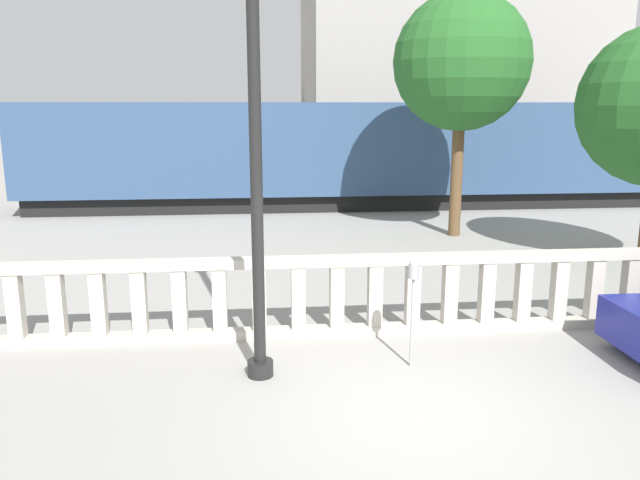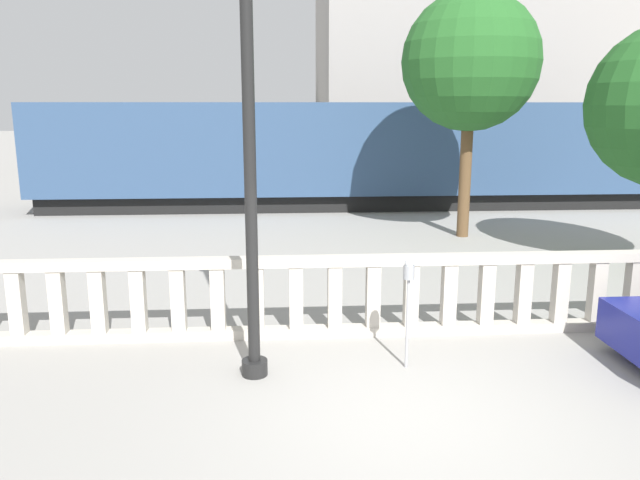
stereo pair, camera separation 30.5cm
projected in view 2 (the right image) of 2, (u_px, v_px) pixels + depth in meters
The scene contains 8 objects.
ground_plane at pixel (407, 418), 6.84m from camera, with size 160.00×160.00×0.00m, color gray.
balustrade at pixel (373, 296), 9.20m from camera, with size 13.20×0.24×1.22m.
lamppost at pixel (250, 168), 7.38m from camera, with size 0.33×0.33×5.27m.
parking_meter at pixel (409, 283), 7.93m from camera, with size 0.15×0.15×1.47m.
train_near at pixel (387, 153), 20.70m from camera, with size 22.42×2.82×4.04m.
train_far at pixel (274, 135), 34.40m from camera, with size 20.99×2.93×3.92m.
building_block at pixel (462, 30), 30.27m from camera, with size 13.75×9.27×13.89m.
tree_left at pixel (471, 62), 15.39m from camera, with size 3.42×3.42×6.13m.
Camera 2 is at (-1.36, -6.19, 3.36)m, focal length 35.00 mm.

